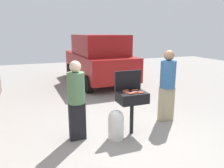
% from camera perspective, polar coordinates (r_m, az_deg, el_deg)
% --- Properties ---
extents(ground_plane, '(24.00, 24.00, 0.00)m').
position_cam_1_polar(ground_plane, '(4.65, 5.17, -13.79)').
color(ground_plane, gray).
extents(bbq_grill, '(0.60, 0.44, 0.91)m').
position_cam_1_polar(bbq_grill, '(4.56, 5.30, -3.91)').
color(bbq_grill, black).
rests_on(bbq_grill, ground).
extents(grill_lid_open, '(0.60, 0.05, 0.42)m').
position_cam_1_polar(grill_lid_open, '(4.66, 4.21, 0.98)').
color(grill_lid_open, black).
rests_on(grill_lid_open, bbq_grill).
extents(hot_dog_0, '(0.13, 0.04, 0.03)m').
position_cam_1_polar(hot_dog_0, '(4.49, 3.76, -2.08)').
color(hot_dog_0, '#B74C33').
rests_on(hot_dog_0, bbq_grill).
extents(hot_dog_1, '(0.13, 0.03, 0.03)m').
position_cam_1_polar(hot_dog_1, '(4.51, 7.49, -2.08)').
color(hot_dog_1, '#B74C33').
rests_on(hot_dog_1, bbq_grill).
extents(hot_dog_2, '(0.13, 0.03, 0.03)m').
position_cam_1_polar(hot_dog_2, '(4.60, 3.65, -1.69)').
color(hot_dog_2, '#AD4228').
rests_on(hot_dog_2, bbq_grill).
extents(hot_dog_3, '(0.13, 0.03, 0.03)m').
position_cam_1_polar(hot_dog_3, '(4.45, 5.81, -2.26)').
color(hot_dog_3, '#C6593D').
rests_on(hot_dog_3, bbq_grill).
extents(hot_dog_4, '(0.13, 0.04, 0.03)m').
position_cam_1_polar(hot_dog_4, '(4.40, 4.36, -2.42)').
color(hot_dog_4, '#B74C33').
rests_on(hot_dog_4, bbq_grill).
extents(hot_dog_5, '(0.13, 0.04, 0.03)m').
position_cam_1_polar(hot_dog_5, '(4.65, 6.04, -1.57)').
color(hot_dog_5, '#AD4228').
rests_on(hot_dog_5, bbq_grill).
extents(hot_dog_6, '(0.13, 0.03, 0.03)m').
position_cam_1_polar(hot_dog_6, '(4.45, 7.70, -2.31)').
color(hot_dog_6, '#AD4228').
rests_on(hot_dog_6, bbq_grill).
extents(hot_dog_7, '(0.13, 0.04, 0.03)m').
position_cam_1_polar(hot_dog_7, '(4.38, 5.20, -2.52)').
color(hot_dog_7, '#AD4228').
rests_on(hot_dog_7, bbq_grill).
extents(hot_dog_8, '(0.13, 0.03, 0.03)m').
position_cam_1_polar(hot_dog_8, '(4.50, 5.99, -2.11)').
color(hot_dog_8, '#B74C33').
rests_on(hot_dog_8, bbq_grill).
extents(propane_tank, '(0.32, 0.32, 0.62)m').
position_cam_1_polar(propane_tank, '(4.46, 1.02, -10.45)').
color(propane_tank, silver).
rests_on(propane_tank, ground).
extents(person_left, '(0.34, 0.34, 1.61)m').
position_cam_1_polar(person_left, '(4.32, -9.35, -3.65)').
color(person_left, black).
rests_on(person_left, ground).
extents(person_right, '(0.36, 0.36, 1.72)m').
position_cam_1_polar(person_right, '(5.35, 14.37, 0.18)').
color(person_right, gray).
rests_on(person_right, ground).
extents(parked_minivan, '(2.14, 4.46, 2.02)m').
position_cam_1_polar(parked_minivan, '(9.34, -3.60, 6.70)').
color(parked_minivan, maroon).
rests_on(parked_minivan, ground).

